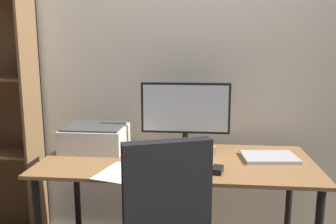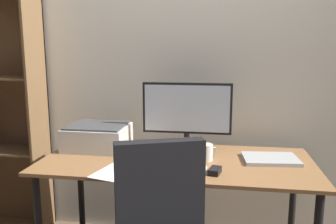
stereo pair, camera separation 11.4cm
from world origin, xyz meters
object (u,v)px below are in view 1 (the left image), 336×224
Objects in this scene: keyboard at (182,169)px; laptop at (269,157)px; desk at (177,172)px; mouse at (217,170)px; printer at (95,137)px; monitor at (185,111)px; coffee_mug at (206,152)px.

laptop reaches higher than keyboard.
mouse is (0.24, -0.21, 0.10)m from desk.
desk is 0.60m from printer.
laptop is (0.51, 0.26, 0.00)m from keyboard.
keyboard is at bearing -88.98° from monitor.
coffee_mug is (-0.06, 0.22, 0.03)m from mouse.
mouse is (0.19, -0.01, 0.01)m from keyboard.
desk is 0.22m from keyboard.
coffee_mug is at bearing 117.76° from mouse.
printer reaches higher than keyboard.
desk is at bearing -174.89° from coffee_mug.
mouse is 0.95× the size of coffee_mug.
laptop reaches higher than desk.
monitor is 0.53m from mouse.
mouse is 0.30× the size of laptop.
laptop is at bearing -16.66° from monitor.
keyboard is at bearing -158.61° from laptop.
coffee_mug reaches higher than keyboard.
mouse reaches higher than desk.
coffee_mug is at bearing -178.23° from laptop.
desk is 2.80× the size of monitor.
printer is (-0.56, 0.16, 0.16)m from desk.
mouse is 0.24× the size of printer.
printer reaches higher than laptop.
monitor is 6.06× the size of mouse.
desk is 16.98× the size of mouse.
desk is 0.40m from monitor.
monitor reaches higher than printer.
printer is at bearing 150.99° from keyboard.
monitor reaches higher than keyboard.
printer is (-0.60, 0.36, 0.07)m from keyboard.
desk is 5.09× the size of laptop.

